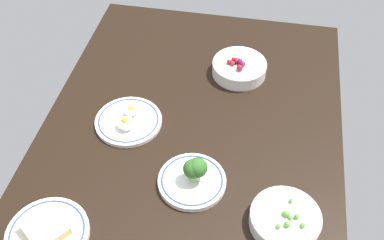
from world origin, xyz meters
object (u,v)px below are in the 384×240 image
object	(u,v)px
plate_broccoli	(193,177)
bowl_peas	(285,219)
plate_sandwich	(47,233)
plate_eggs	(128,121)
bowl_berries	(239,68)

from	to	relation	value
plate_broccoli	bowl_peas	xyz separation A→B (cm)	(-7.76, -23.81, -0.46)
plate_sandwich	bowl_peas	bearing A→B (deg)	-76.03
plate_eggs	plate_sandwich	world-z (taller)	plate_eggs
bowl_peas	plate_sandwich	xyz separation A→B (cm)	(-13.61, 54.74, -0.67)
bowl_berries	plate_eggs	xyz separation A→B (cm)	(-27.95, 28.93, -1.41)
plate_eggs	plate_broccoli	bearing A→B (deg)	-127.79
bowl_berries	plate_sandwich	distance (cm)	76.49
plate_broccoli	plate_eggs	size ratio (longest dim) A/B	0.91
plate_sandwich	plate_broccoli	bearing A→B (deg)	-55.35
bowl_berries	bowl_peas	world-z (taller)	bowl_berries
bowl_berries	bowl_peas	size ratio (longest dim) A/B	1.02
plate_eggs	bowl_peas	size ratio (longest dim) A/B	1.13
bowl_peas	bowl_berries	bearing A→B (deg)	18.01
plate_eggs	bowl_peas	distance (cm)	52.58
plate_broccoli	bowl_peas	bearing A→B (deg)	-108.05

